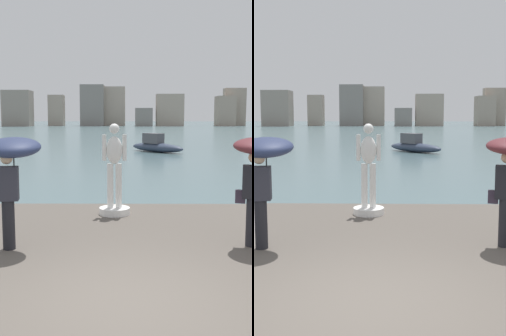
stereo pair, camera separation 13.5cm
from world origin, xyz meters
The scene contains 6 objects.
ground_plane centered at (0.00, 40.00, 0.00)m, with size 400.00×400.00×0.00m, color #4C666B.
pier centered at (0.00, 1.52, 0.20)m, with size 7.77×9.04×0.40m, color #564F47.
statue_white_figure centered at (-0.28, 4.79, 1.23)m, with size 0.74×0.74×2.18m.
onlooker_left centered at (-1.98, 2.10, 1.97)m, with size 1.09×1.12×2.04m.
boat_far centered at (2.13, 27.71, 0.50)m, with size 4.40×4.70×1.45m.
distant_skyline centered at (-3.18, 120.27, 5.11)m, with size 69.86×13.31×11.81m.
Camera 2 is at (0.22, -5.29, 2.75)m, focal length 45.56 mm.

